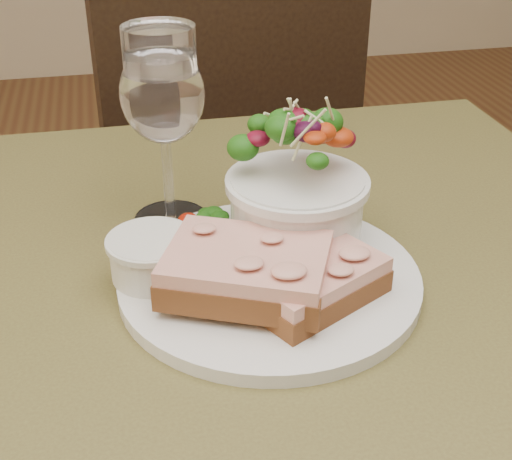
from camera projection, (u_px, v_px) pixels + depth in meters
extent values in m
cube|color=#4E4321|center=(239.00, 319.00, 0.59)|extent=(0.80, 0.80, 0.04)
cylinder|color=black|center=(411.00, 352.00, 1.13)|extent=(0.05, 0.05, 0.71)
cube|color=black|center=(205.00, 199.00, 1.38)|extent=(0.48, 0.48, 0.04)
cube|color=black|center=(238.00, 124.00, 1.11)|extent=(0.42, 0.11, 0.45)
cube|color=black|center=(209.00, 294.00, 1.49)|extent=(0.41, 0.41, 0.45)
cylinder|color=white|center=(269.00, 279.00, 0.60)|extent=(0.25, 0.25, 0.01)
cube|color=#472513|center=(309.00, 284.00, 0.56)|extent=(0.13, 0.12, 0.02)
cube|color=#FAEBBE|center=(309.00, 268.00, 0.56)|extent=(0.13, 0.12, 0.01)
cube|color=#472513|center=(247.00, 276.00, 0.56)|extent=(0.15, 0.14, 0.02)
cube|color=#FAEBBE|center=(247.00, 257.00, 0.55)|extent=(0.15, 0.13, 0.01)
cylinder|color=silver|center=(152.00, 257.00, 0.58)|extent=(0.07, 0.07, 0.04)
cylinder|color=olive|center=(151.00, 241.00, 0.58)|extent=(0.06, 0.06, 0.01)
cylinder|color=white|center=(297.00, 208.00, 0.63)|extent=(0.12, 0.12, 0.06)
ellipsoid|color=#0A3A0B|center=(298.00, 150.00, 0.60)|extent=(0.10, 0.10, 0.06)
ellipsoid|color=#0A3A0B|center=(203.00, 222.00, 0.66)|extent=(0.04, 0.04, 0.01)
sphere|color=maroon|center=(188.00, 224.00, 0.64)|extent=(0.02, 0.02, 0.02)
cylinder|color=white|center=(171.00, 218.00, 0.70)|extent=(0.07, 0.07, 0.00)
cylinder|color=white|center=(168.00, 175.00, 0.67)|extent=(0.01, 0.01, 0.09)
ellipsoid|color=white|center=(162.00, 94.00, 0.63)|extent=(0.08, 0.08, 0.09)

